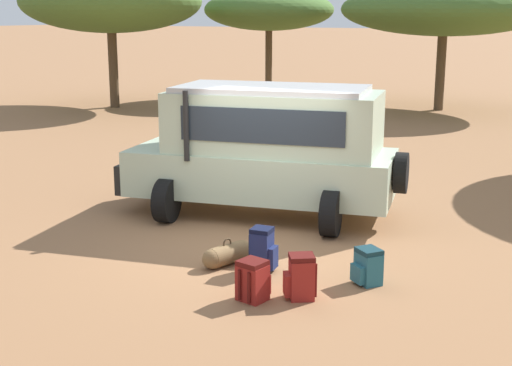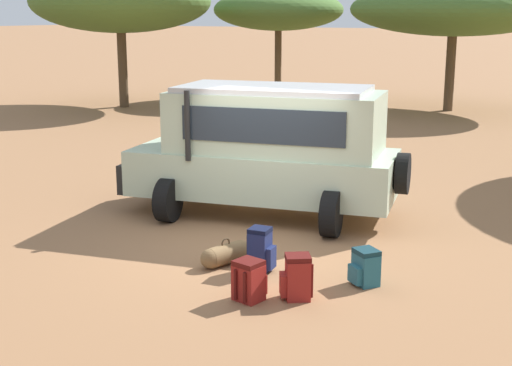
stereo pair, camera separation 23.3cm
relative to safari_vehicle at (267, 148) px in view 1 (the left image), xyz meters
name	(u,v)px [view 1 (the left image)]	position (x,y,z in m)	size (l,w,h in m)	color
ground_plane	(251,242)	(0.54, -1.60, -1.29)	(320.00, 320.00, 0.00)	#936642
safari_vehicle	(267,148)	(0.00, 0.00, 0.00)	(5.48, 3.37, 2.44)	#B2C6A8
backpack_beside_front_wheel	(263,250)	(1.35, -2.71, -0.97)	(0.42, 0.34, 0.66)	navy
backpack_cluster_center	(253,281)	(1.75, -3.74, -1.02)	(0.41, 0.46, 0.56)	maroon
backpack_near_rear_wheel	(301,277)	(2.29, -3.40, -1.00)	(0.48, 0.45, 0.61)	maroon
backpack_outermost	(368,267)	(2.90, -2.46, -1.04)	(0.46, 0.47, 0.52)	#235B6B
duffel_bag_low_black_case	(227,254)	(0.74, -2.71, -1.14)	(0.49, 0.89, 0.41)	brown
acacia_tree_far_left	(110,2)	(-12.72, 11.06, 2.86)	(7.43, 6.60, 5.39)	brown
acacia_tree_left_mid	(269,10)	(-8.44, 16.35, 2.55)	(5.59, 5.49, 4.74)	brown
acacia_tree_centre_back	(444,9)	(-0.96, 16.45, 2.57)	(7.98, 7.00, 4.89)	brown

